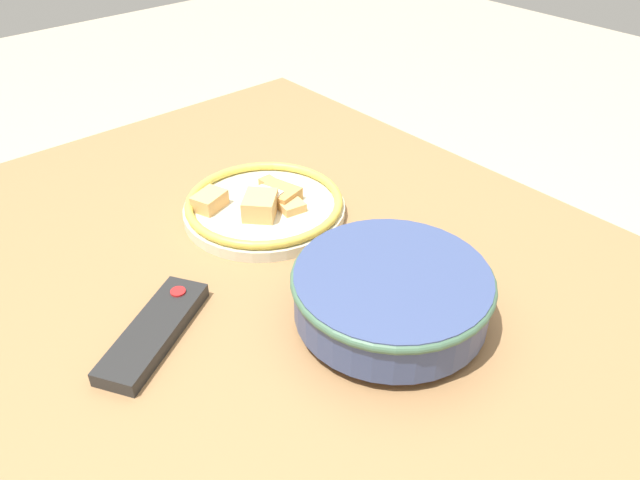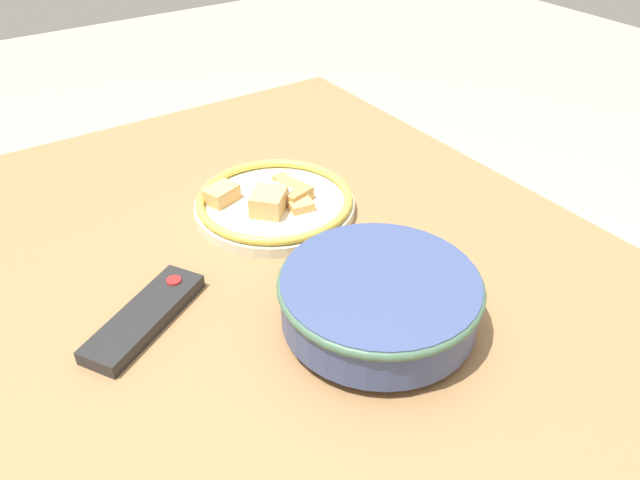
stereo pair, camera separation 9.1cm
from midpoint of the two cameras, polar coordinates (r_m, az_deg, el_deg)
The scene contains 4 objects.
dining_table at distance 1.00m, azimuth -6.43°, elevation -5.80°, with size 1.15×0.93×0.75m.
noodle_bowl at distance 0.80m, azimuth 3.33°, elevation -5.00°, with size 0.26×0.26×0.08m.
food_plate at distance 1.03m, azimuth -7.68°, elevation 3.04°, with size 0.27×0.27×0.05m.
tv_remote at distance 0.84m, azimuth -17.98°, elevation -8.06°, with size 0.15×0.20×0.02m.
Camera 1 is at (-0.61, 0.45, 1.32)m, focal length 35.00 mm.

